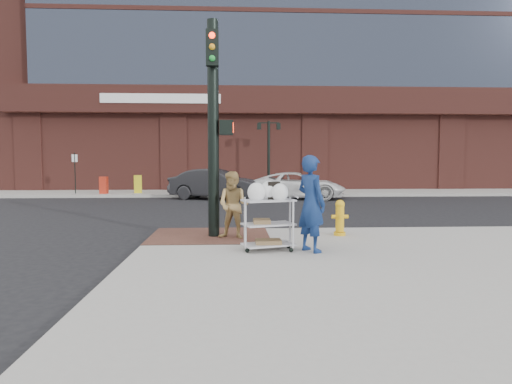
{
  "coord_description": "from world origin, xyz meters",
  "views": [
    {
      "loc": [
        -0.05,
        -9.9,
        1.94
      ],
      "look_at": [
        0.46,
        0.02,
        1.25
      ],
      "focal_mm": 32.0,
      "sensor_mm": 36.0,
      "label": 1
    }
  ],
  "objects": [
    {
      "name": "fire_hydrant",
      "position": [
        2.5,
        0.78,
        0.58
      ],
      "size": [
        0.4,
        0.28,
        0.85
      ],
      "color": "gold",
      "rests_on": "sidewalk_near"
    },
    {
      "name": "pedestrian_tan",
      "position": [
        -0.03,
        0.48,
        0.92
      ],
      "size": [
        0.89,
        0.79,
        1.54
      ],
      "primitive_type": "imported",
      "rotation": [
        0.0,
        0.0,
        -0.32
      ],
      "color": "tan",
      "rests_on": "sidewalk_near"
    },
    {
      "name": "woman_blue",
      "position": [
        1.48,
        -1.09,
        1.1
      ],
      "size": [
        0.76,
        0.83,
        1.89
      ],
      "primitive_type": "imported",
      "rotation": [
        0.0,
        0.0,
        2.15
      ],
      "color": "navy",
      "rests_on": "sidewalk_near"
    },
    {
      "name": "utility_cart",
      "position": [
        0.65,
        -0.94,
        0.77
      ],
      "size": [
        1.11,
        0.83,
        1.37
      ],
      "color": "#B4B4B9",
      "rests_on": "sidewalk_near"
    },
    {
      "name": "lamp_post",
      "position": [
        2.0,
        16.0,
        2.62
      ],
      "size": [
        1.32,
        0.22,
        4.0
      ],
      "color": "black",
      "rests_on": "sidewalk_far"
    },
    {
      "name": "brick_curb_ramp",
      "position": [
        -0.6,
        0.9,
        0.16
      ],
      "size": [
        2.8,
        2.4,
        0.01
      ],
      "primitive_type": "cube",
      "color": "#513226",
      "rests_on": "sidewalk_near"
    },
    {
      "name": "sedan_dark",
      "position": [
        -0.87,
        12.73,
        0.76
      ],
      "size": [
        4.87,
        3.15,
        1.52
      ],
      "primitive_type": "imported",
      "rotation": [
        0.0,
        0.0,
        1.2
      ],
      "color": "black",
      "rests_on": "ground"
    },
    {
      "name": "sidewalk_far",
      "position": [
        12.5,
        32.0,
        0.07
      ],
      "size": [
        65.0,
        36.0,
        0.15
      ],
      "primitive_type": "cube",
      "color": "#9A9791",
      "rests_on": "ground"
    },
    {
      "name": "minivan_white",
      "position": [
        3.19,
        12.86,
        0.67
      ],
      "size": [
        5.14,
        3.06,
        1.34
      ],
      "primitive_type": "imported",
      "rotation": [
        0.0,
        0.0,
        1.39
      ],
      "color": "white",
      "rests_on": "ground"
    },
    {
      "name": "newsbox_red",
      "position": [
        -6.94,
        14.81,
        0.61
      ],
      "size": [
        0.4,
        0.37,
        0.92
      ],
      "primitive_type": "cube",
      "rotation": [
        0.0,
        0.0,
        -0.05
      ],
      "color": "#B12614",
      "rests_on": "sidewalk_far"
    },
    {
      "name": "bank_building",
      "position": [
        5.0,
        31.0,
        14.15
      ],
      "size": [
        42.0,
        26.0,
        28.0
      ],
      "primitive_type": "cube",
      "color": "brown",
      "rests_on": "sidewalk_far"
    },
    {
      "name": "parking_sign",
      "position": [
        -8.5,
        15.0,
        1.25
      ],
      "size": [
        0.05,
        0.05,
        2.2
      ],
      "primitive_type": "cylinder",
      "color": "black",
      "rests_on": "sidewalk_far"
    },
    {
      "name": "ground",
      "position": [
        0.0,
        0.0,
        0.0
      ],
      "size": [
        220.0,
        220.0,
        0.0
      ],
      "primitive_type": "plane",
      "color": "black",
      "rests_on": "ground"
    },
    {
      "name": "newsbox_yellow",
      "position": [
        -5.25,
        15.35,
        0.63
      ],
      "size": [
        0.48,
        0.45,
        0.97
      ],
      "primitive_type": "cube",
      "rotation": [
        0.0,
        0.0,
        0.23
      ],
      "color": "gold",
      "rests_on": "sidewalk_far"
    },
    {
      "name": "traffic_signal_pole",
      "position": [
        -0.48,
        0.77,
        2.83
      ],
      "size": [
        0.61,
        0.51,
        5.0
      ],
      "color": "black",
      "rests_on": "sidewalk_near"
    }
  ]
}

